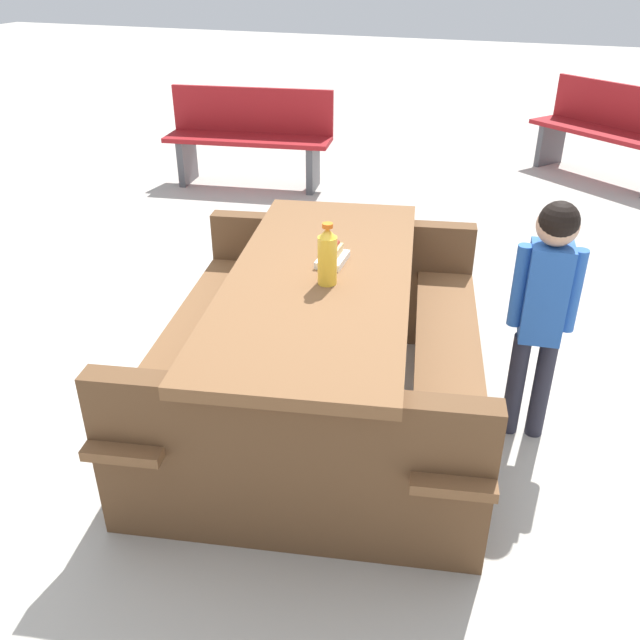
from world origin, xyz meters
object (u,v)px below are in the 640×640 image
picnic_table (320,336)px  child_in_coat (545,294)px  park_bench_mid (611,130)px  hotdog_tray (332,256)px  park_bench_near (250,135)px  soda_bottle (327,256)px

picnic_table → child_in_coat: child_in_coat is taller
picnic_table → park_bench_mid: 4.66m
hotdog_tray → park_bench_near: bearing=31.1°
hotdog_tray → child_in_coat: size_ratio=0.17×
hotdog_tray → park_bench_mid: (4.36, -1.27, -0.33)m
hotdog_tray → park_bench_mid: 4.55m
picnic_table → child_in_coat: (0.21, -0.91, 0.26)m
hotdog_tray → soda_bottle: bearing=-167.0°
picnic_table → soda_bottle: size_ratio=7.88×
hotdog_tray → child_in_coat: bearing=-84.3°
picnic_table → park_bench_near: (3.17, 1.82, 0.00)m
child_in_coat → park_bench_mid: 4.30m
picnic_table → park_bench_near: park_bench_near is taller
park_bench_near → child_in_coat: bearing=-137.3°
child_in_coat → park_bench_mid: size_ratio=0.77×
soda_bottle → child_in_coat: 0.91m
child_in_coat → park_bench_mid: bearing=-5.1°
hotdog_tray → park_bench_near: park_bench_near is taller
picnic_table → hotdog_tray: hotdog_tray is taller
hotdog_tray → picnic_table: bearing=173.6°
soda_bottle → hotdog_tray: 0.22m
picnic_table → hotdog_tray: 0.36m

